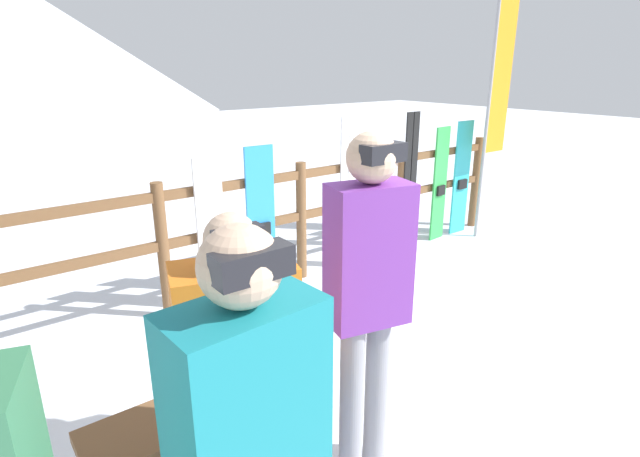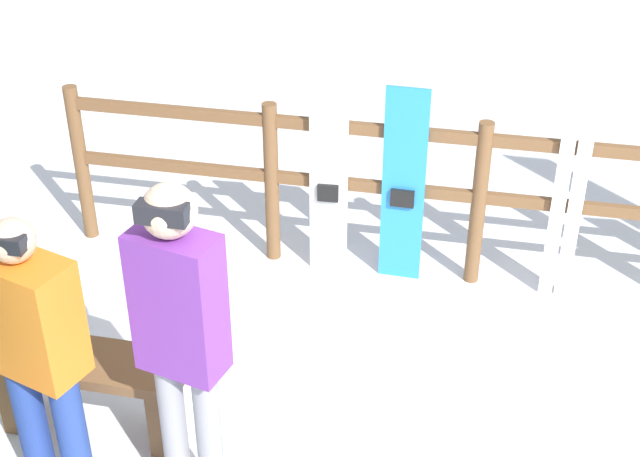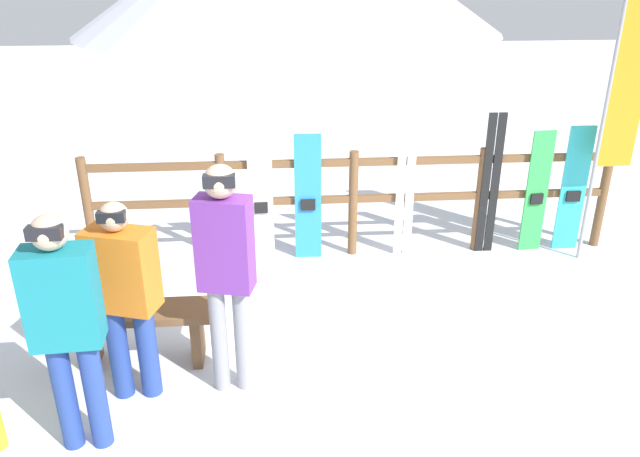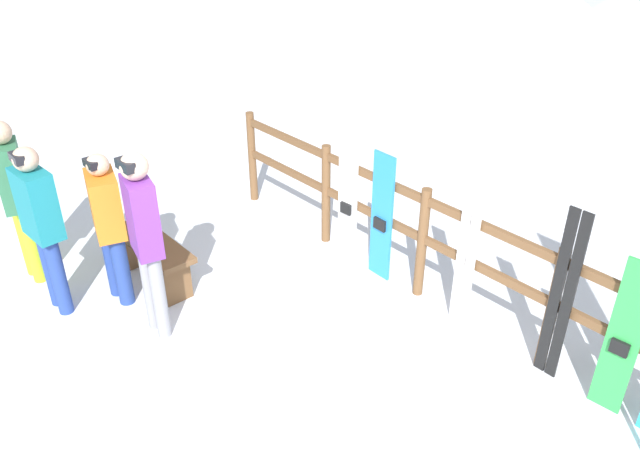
# 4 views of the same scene
# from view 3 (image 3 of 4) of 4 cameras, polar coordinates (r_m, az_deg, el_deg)

# --- Properties ---
(ground_plane) EXTENTS (40.00, 40.00, 0.00)m
(ground_plane) POSITION_cam_3_polar(r_m,az_deg,el_deg) (5.25, 5.81, -12.21)
(ground_plane) COLOR white
(fence) EXTENTS (5.72, 0.10, 1.18)m
(fence) POSITION_cam_3_polar(r_m,az_deg,el_deg) (6.74, 3.06, 3.17)
(fence) COLOR brown
(fence) RESTS_ON ground
(bench) EXTENTS (1.13, 0.36, 0.50)m
(bench) POSITION_cam_3_polar(r_m,az_deg,el_deg) (5.25, -15.88, -8.44)
(bench) COLOR brown
(bench) RESTS_ON ground
(person_teal) EXTENTS (0.45, 0.26, 1.70)m
(person_teal) POSITION_cam_3_polar(r_m,az_deg,el_deg) (4.23, -22.22, -7.73)
(person_teal) COLOR navy
(person_teal) RESTS_ON ground
(person_purple) EXTENTS (0.43, 0.30, 1.80)m
(person_purple) POSITION_cam_3_polar(r_m,az_deg,el_deg) (4.47, -8.62, -3.09)
(person_purple) COLOR gray
(person_purple) RESTS_ON ground
(person_orange) EXTENTS (0.52, 0.38, 1.56)m
(person_orange) POSITION_cam_3_polar(r_m,az_deg,el_deg) (4.65, -17.45, -5.43)
(person_orange) COLOR navy
(person_orange) RESTS_ON ground
(snowboard_white) EXTENTS (0.26, 0.06, 1.36)m
(snowboard_white) POSITION_cam_3_polar(r_m,az_deg,el_deg) (6.64, -5.42, 2.49)
(snowboard_white) COLOR white
(snowboard_white) RESTS_ON ground
(snowboard_blue) EXTENTS (0.28, 0.06, 1.40)m
(snowboard_blue) POSITION_cam_3_polar(r_m,az_deg,el_deg) (6.64, -1.11, 2.79)
(snowboard_blue) COLOR #288CE0
(snowboard_blue) RESTS_ON ground
(ski_pair_white) EXTENTS (0.20, 0.02, 1.58)m
(ski_pair_white) POSITION_cam_3_polar(r_m,az_deg,el_deg) (6.75, 7.80, 3.79)
(ski_pair_white) COLOR white
(ski_pair_white) RESTS_ON ground
(ski_pair_black) EXTENTS (0.19, 0.02, 1.58)m
(ski_pair_black) POSITION_cam_3_polar(r_m,az_deg,el_deg) (7.00, 15.30, 3.88)
(ski_pair_black) COLOR black
(ski_pair_black) RESTS_ON ground
(snowboard_green) EXTENTS (0.25, 0.07, 1.38)m
(snowboard_green) POSITION_cam_3_polar(r_m,az_deg,el_deg) (7.22, 19.20, 3.12)
(snowboard_green) COLOR green
(snowboard_green) RESTS_ON ground
(snowboard_cyan) EXTENTS (0.28, 0.06, 1.42)m
(snowboard_cyan) POSITION_cam_3_polar(r_m,az_deg,el_deg) (7.39, 22.15, 3.30)
(snowboard_cyan) COLOR #2DBFCC
(snowboard_cyan) RESTS_ON ground
(rental_flag) EXTENTS (0.40, 0.04, 2.91)m
(rental_flag) POSITION_cam_3_polar(r_m,az_deg,el_deg) (6.99, 25.75, 10.91)
(rental_flag) COLOR #99999E
(rental_flag) RESTS_ON ground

